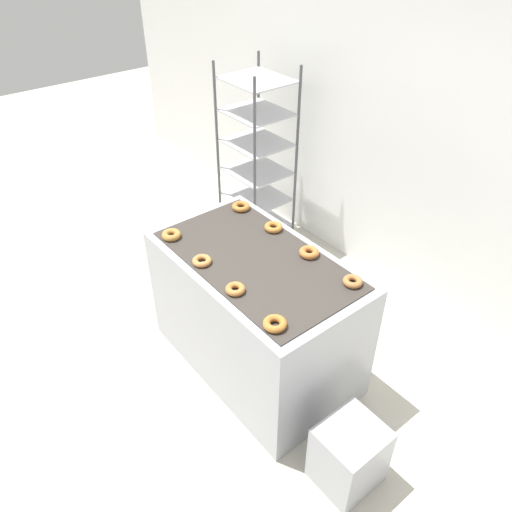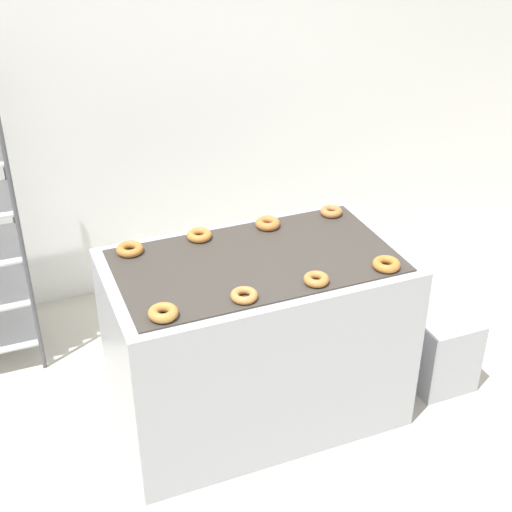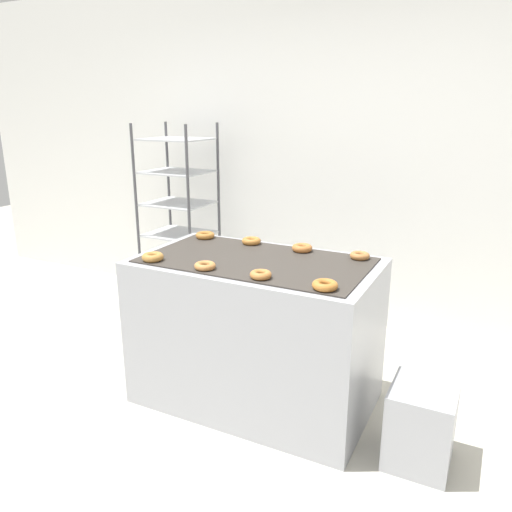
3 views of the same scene
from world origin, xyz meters
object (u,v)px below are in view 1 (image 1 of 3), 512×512
Objects in this scene: donut_near_midleft at (202,261)px; donut_near_midright at (235,289)px; donut_far_left at (241,207)px; fryer_machine at (256,313)px; donut_far_right at (353,281)px; baking_rack_cart at (257,157)px; donut_far_midleft at (273,227)px; donut_far_midright at (309,252)px; donut_near_right at (275,324)px; glaze_bin at (349,455)px; donut_near_left at (171,235)px.

donut_near_midright is (0.34, 0.00, 0.00)m from donut_near_midleft.
donut_far_left is at bearing 140.85° from donut_near_midright.
donut_far_right is at bearing 27.90° from fryer_machine.
donut_far_midleft is at bearing -33.61° from baking_rack_cart.
donut_far_midleft is 0.98× the size of donut_far_midright.
donut_far_midleft is (-0.70, 0.58, -0.00)m from donut_near_right.
donut_near_midright is (-0.84, -0.14, 0.72)m from glaze_bin.
baking_rack_cart is 12.83× the size of donut_far_left.
fryer_machine is 0.59m from donut_far_midleft.
donut_far_left reaches higher than donut_near_midright.
baking_rack_cart is 1.92m from donut_near_midright.
donut_near_left is at bearing -179.79° from donut_near_midright.
donut_near_right reaches higher than donut_far_right.
donut_far_left is 0.35m from donut_far_midleft.
donut_near_midleft is at bearing 179.56° from donut_near_right.
donut_far_left is at bearing -178.49° from donut_far_midleft.
donut_near_right is 0.91m from donut_far_midleft.
donut_near_midright is at bearing -59.12° from fryer_machine.
donut_near_midright is 0.91× the size of donut_far_midright.
glaze_bin is 1.12m from donut_near_midright.
donut_near_midleft is at bearing -141.13° from donut_far_right.
donut_far_left is (-0.70, 0.57, 0.00)m from donut_near_midright.
donut_far_midright is (0.34, 0.56, 0.00)m from donut_near_midleft.
donut_near_right is 0.99× the size of donut_far_left.
donut_near_right is at bearing -0.89° from donut_near_midright.
fryer_machine is 12.32× the size of donut_near_midright.
donut_far_midright is (0.70, -0.00, 0.00)m from donut_far_left.
donut_near_midright reaches higher than glaze_bin.
donut_near_right is (-0.49, -0.14, 0.72)m from glaze_bin.
donut_near_left reaches higher than donut_far_midleft.
glaze_bin is 3.70× the size of donut_far_right.
donut_far_midleft is at bearing 140.32° from donut_near_right.
donut_near_midleft is 0.66m from donut_far_midright.
fryer_machine is at bearing 120.88° from donut_near_midright.
baking_rack_cart is 13.11× the size of donut_far_midright.
baking_rack_cart is at bearing 158.02° from donut_far_right.
donut_near_midright is 0.35m from donut_near_right.
donut_near_left is at bearing -179.61° from donut_near_midleft.
donut_far_right is at bearing 28.31° from donut_near_left.
donut_far_midleft is at bearing 1.51° from donut_far_left.
baking_rack_cart reaches higher than donut_far_right.
baking_rack_cart is at bearing 153.10° from donut_far_midright.
donut_far_right is at bearing -21.98° from baking_rack_cart.
glaze_bin is at bearing -15.53° from donut_far_left.
fryer_machine is 11.18× the size of donut_far_midright.
donut_near_left is 0.90m from donut_far_midright.
donut_near_left is at bearing -151.26° from fryer_machine.
donut_far_midright is 0.36m from donut_far_right.
donut_far_left is at bearing -44.83° from baking_rack_cart.
donut_far_right is (-0.48, 0.43, 0.72)m from glaze_bin.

